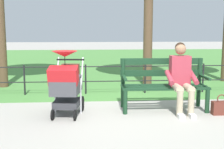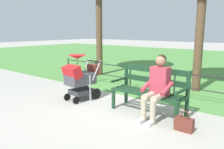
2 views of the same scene
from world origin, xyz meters
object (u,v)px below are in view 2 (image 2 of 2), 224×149
(park_bench, at_px, (150,88))
(person_on_bench, at_px, (157,85))
(handbag, at_px, (184,124))
(stroller, at_px, (80,77))

(park_bench, bearing_deg, person_on_bench, 141.24)
(park_bench, xyz_separation_m, handbag, (-0.95, 0.46, -0.40))
(handbag, bearing_deg, person_on_bench, -19.21)
(person_on_bench, bearing_deg, handbag, 160.79)
(stroller, bearing_deg, park_bench, -169.72)
(person_on_bench, relative_size, handbag, 3.45)
(person_on_bench, xyz_separation_m, stroller, (2.07, 0.10, -0.08))
(person_on_bench, distance_m, handbag, 0.90)
(park_bench, xyz_separation_m, stroller, (1.80, 0.33, 0.07))
(park_bench, height_order, person_on_bench, person_on_bench)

